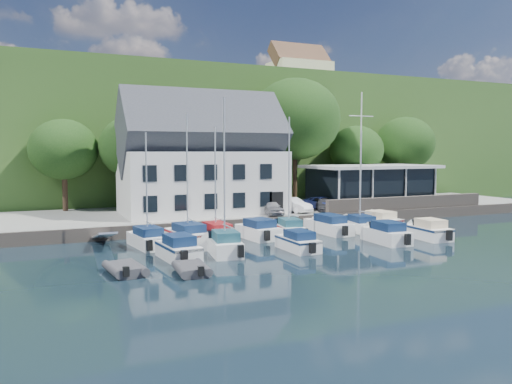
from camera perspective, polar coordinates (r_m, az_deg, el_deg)
ground at (r=34.11m, az=13.87°, el=-6.51°), size 180.00×180.00×0.00m
quay at (r=48.92m, az=1.36°, el=-2.40°), size 60.00×13.00×1.00m
quay_face at (r=43.16m, az=4.99°, el=-3.37°), size 60.00×0.30×1.00m
hillside at (r=90.88m, az=-10.54°, el=5.55°), size 160.00×75.00×16.00m
field_patch at (r=101.10m, az=-7.15°, el=10.12°), size 50.00×30.00×0.30m
farmhouse at (r=90.28m, az=4.97°, el=13.33°), size 10.40×7.00×8.20m
harbor_building at (r=45.10m, az=-6.20°, el=3.15°), size 14.40×8.20×8.70m
club_pavilion at (r=52.99m, az=12.92°, el=0.80°), size 13.20×7.20×4.10m
seawall at (r=50.14m, az=16.93°, el=-1.17°), size 18.00×0.50×1.20m
gangway at (r=36.37m, az=-17.03°, el=-5.89°), size 1.20×6.00×1.40m
car_silver at (r=43.66m, az=1.69°, el=-1.77°), size 1.79×3.80×1.26m
car_white at (r=45.52m, az=4.17°, el=-1.48°), size 2.55×4.22×1.31m
car_dgrey at (r=47.12m, az=7.67°, el=-1.42°), size 2.62×4.15×1.12m
car_blue at (r=47.50m, az=7.68°, el=-1.24°), size 2.40×4.12×1.32m
flagpole at (r=47.49m, az=11.88°, el=4.53°), size 2.63×0.20×10.97m
tree_0 at (r=49.38m, az=-21.08°, el=2.88°), size 6.22×6.22×8.50m
tree_1 at (r=48.47m, az=-13.78°, el=3.24°), size 6.48×6.48×8.86m
tree_2 at (r=51.28m, az=-3.24°, el=4.11°), size 7.36×7.36×10.05m
tree_3 at (r=54.60m, az=4.50°, el=5.90°), size 9.80×9.80×13.39m
tree_4 at (r=58.54m, az=11.39°, el=3.31°), size 6.18×6.18×8.44m
tree_5 at (r=63.19m, az=16.65°, el=3.86°), size 7.07×7.07×9.67m
boat_r1_0 at (r=34.55m, az=-12.40°, el=0.95°), size 2.68×6.11×8.72m
boat_r1_1 at (r=35.46m, az=-7.87°, el=1.31°), size 3.00×6.42×8.96m
boat_r1_2 at (r=35.76m, az=-4.67°, el=1.22°), size 2.19×6.70×8.78m
boat_r1_3 at (r=37.52m, az=0.28°, el=-4.19°), size 2.86×5.77×1.51m
boat_r1_4 at (r=38.34m, az=3.79°, el=1.15°), size 2.58×5.66×8.37m
boat_r1_5 at (r=40.40m, az=8.26°, el=-3.59°), size 2.28×6.94×1.52m
boat_r1_6 at (r=41.21m, az=11.87°, el=1.29°), size 2.64×5.65×8.33m
boat_r1_7 at (r=43.66m, az=13.88°, el=-3.07°), size 2.81×5.75×1.50m
boat_r2_0 at (r=30.67m, az=-8.87°, el=-6.21°), size 2.41×5.61×1.55m
boat_r2_1 at (r=31.26m, az=-3.64°, el=1.33°), size 2.65×5.51×9.44m
boat_r2_2 at (r=33.22m, az=4.80°, el=-5.50°), size 1.87×5.23×1.36m
boat_r2_3 at (r=36.96m, az=14.64°, el=-4.43°), size 2.27×5.77×1.56m
boat_r2_4 at (r=39.41m, az=19.11°, el=-4.00°), size 2.29×5.23×1.53m
dinghy_0 at (r=27.82m, az=-14.72°, el=-8.32°), size 2.21×3.28×0.72m
dinghy_1 at (r=27.19m, az=-7.37°, el=-8.54°), size 1.99×3.09×0.69m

